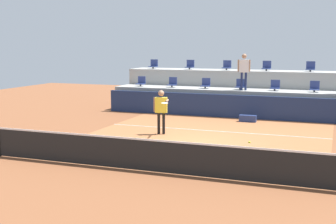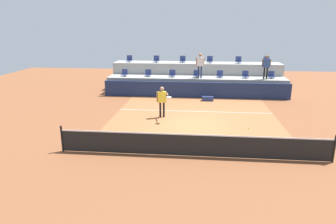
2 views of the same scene
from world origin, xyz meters
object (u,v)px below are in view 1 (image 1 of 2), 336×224
at_px(stadium_chair_upper_right, 311,67).
at_px(tennis_ball, 249,142).
at_px(stadium_chair_lower_left, 172,83).
at_px(tennis_player, 161,107).
at_px(stadium_chair_lower_far_left, 141,82).
at_px(stadium_chair_lower_center, 240,85).
at_px(stadium_chair_upper_mid_left, 227,66).
at_px(stadium_chair_upper_left, 190,65).
at_px(stadium_chair_upper_far_left, 154,65).
at_px(stadium_chair_lower_mid_left, 206,84).
at_px(equipment_bag, 248,119).
at_px(spectator_leaning_on_rail, 244,68).
at_px(stadium_chair_lower_mid_right, 275,86).
at_px(stadium_chair_upper_mid_right, 267,67).
at_px(stadium_chair_lower_right, 315,87).

height_order(stadium_chair_upper_right, tennis_ball, stadium_chair_upper_right).
xyz_separation_m(stadium_chair_lower_left, tennis_player, (1.79, -6.18, -0.41)).
height_order(stadium_chair_lower_far_left, stadium_chair_upper_right, stadium_chair_upper_right).
height_order(stadium_chair_lower_center, stadium_chair_upper_mid_left, stadium_chair_upper_mid_left).
distance_m(stadium_chair_lower_left, stadium_chair_upper_left, 2.03).
relative_size(stadium_chair_upper_far_left, tennis_ball, 7.65).
distance_m(stadium_chair_lower_mid_left, tennis_player, 6.20).
distance_m(stadium_chair_upper_right, equipment_bag, 5.07).
height_order(stadium_chair_lower_far_left, stadium_chair_lower_left, same).
distance_m(stadium_chair_lower_mid_left, stadium_chair_upper_left, 2.45).
bearing_deg(stadium_chair_upper_far_left, spectator_leaning_on_rail, -21.21).
height_order(stadium_chair_lower_mid_right, stadium_chair_upper_mid_right, stadium_chair_upper_mid_right).
distance_m(stadium_chair_upper_far_left, stadium_chair_upper_left, 2.18).
distance_m(stadium_chair_lower_center, tennis_player, 6.45).
distance_m(stadium_chair_lower_right, spectator_leaning_on_rail, 3.42).
bearing_deg(stadium_chair_lower_left, stadium_chair_upper_mid_right, 21.42).
bearing_deg(stadium_chair_lower_right, stadium_chair_upper_far_left, 168.58).
relative_size(stadium_chair_lower_right, stadium_chair_upper_mid_right, 1.00).
relative_size(stadium_chair_upper_right, equipment_bag, 0.68).
xyz_separation_m(stadium_chair_lower_center, stadium_chair_upper_left, (-3.21, 1.80, 0.85)).
distance_m(stadium_chair_upper_mid_left, tennis_ball, 12.16).
xyz_separation_m(stadium_chair_upper_mid_left, equipment_bag, (1.93, -3.91, -2.16)).
bearing_deg(stadium_chair_lower_left, stadium_chair_lower_right, 0.00).
relative_size(stadium_chair_lower_mid_left, stadium_chair_upper_mid_right, 1.00).
xyz_separation_m(stadium_chair_lower_right, stadium_chair_upper_mid_left, (-4.64, 1.80, 0.85)).
relative_size(stadium_chair_lower_right, stadium_chair_upper_right, 1.00).
distance_m(stadium_chair_upper_left, stadium_chair_upper_mid_right, 4.21).
xyz_separation_m(stadium_chair_upper_left, tennis_player, (1.41, -7.98, -1.26)).
distance_m(stadium_chair_lower_far_left, stadium_chair_upper_left, 2.95).
xyz_separation_m(stadium_chair_lower_far_left, stadium_chair_upper_left, (2.17, 1.80, 0.85)).
bearing_deg(equipment_bag, stadium_chair_upper_left, 135.73).
distance_m(stadium_chair_upper_mid_right, stadium_chair_upper_right, 2.20).
distance_m(stadium_chair_lower_far_left, stadium_chair_lower_center, 5.38).
xyz_separation_m(stadium_chair_upper_mid_left, stadium_chair_upper_right, (4.32, 0.00, 0.00)).
xyz_separation_m(stadium_chair_lower_right, spectator_leaning_on_rail, (-3.28, -0.38, 0.86)).
height_order(stadium_chair_lower_right, stadium_chair_upper_left, stadium_chair_upper_left).
height_order(stadium_chair_lower_far_left, stadium_chair_upper_mid_right, stadium_chair_upper_mid_right).
xyz_separation_m(stadium_chair_lower_left, stadium_chair_upper_right, (6.79, 1.80, 0.85)).
distance_m(stadium_chair_lower_mid_right, stadium_chair_upper_left, 5.29).
height_order(stadium_chair_upper_mid_left, tennis_player, stadium_chair_upper_mid_left).
relative_size(stadium_chair_lower_left, stadium_chair_upper_far_left, 1.00).
xyz_separation_m(stadium_chair_upper_right, tennis_ball, (-0.91, -11.56, -1.60)).
xyz_separation_m(stadium_chair_upper_mid_right, tennis_ball, (1.29, -11.56, -1.60)).
distance_m(stadium_chair_upper_mid_right, spectator_leaning_on_rail, 2.31).
bearing_deg(stadium_chair_lower_far_left, stadium_chair_upper_left, 39.65).
xyz_separation_m(stadium_chair_lower_mid_right, tennis_ball, (0.59, -9.76, -0.75)).
distance_m(stadium_chair_lower_mid_right, stadium_chair_upper_right, 2.49).
distance_m(stadium_chair_lower_mid_right, equipment_bag, 2.64).
relative_size(stadium_chair_upper_mid_left, tennis_player, 0.30).
distance_m(stadium_chair_upper_mid_right, tennis_ball, 11.74).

